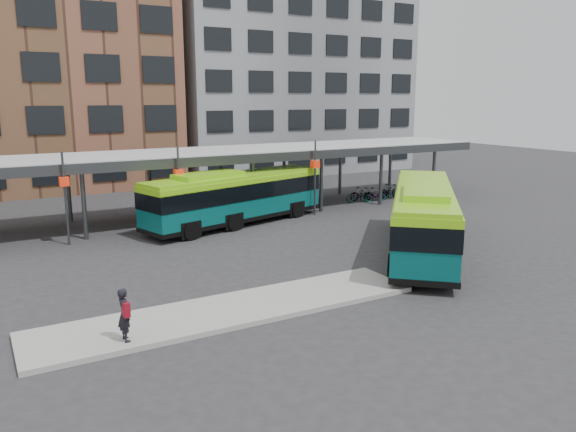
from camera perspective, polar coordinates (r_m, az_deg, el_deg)
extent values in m
plane|color=#28282B|center=(25.23, 3.00, -5.26)|extent=(120.00, 120.00, 0.00)
cube|color=gray|center=(20.23, -5.69, -9.48)|extent=(14.00, 3.00, 0.18)
cube|color=#999B9E|center=(35.89, -8.26, 6.32)|extent=(40.00, 6.00, 0.35)
cube|color=#383A3D|center=(33.15, -6.33, 5.65)|extent=(40.00, 0.15, 0.55)
cylinder|color=#383A3D|center=(31.66, -20.02, 1.12)|extent=(0.24, 0.24, 3.80)
cylinder|color=#383A3D|center=(36.53, -21.39, 2.39)|extent=(0.24, 0.24, 3.80)
cylinder|color=#383A3D|center=(32.83, -11.41, 1.98)|extent=(0.24, 0.24, 3.80)
cylinder|color=#383A3D|center=(37.55, -13.84, 3.11)|extent=(0.24, 0.24, 3.80)
cylinder|color=#383A3D|center=(34.69, -3.56, 2.73)|extent=(0.24, 0.24, 3.80)
cylinder|color=#383A3D|center=(39.19, -6.79, 3.74)|extent=(0.24, 0.24, 3.80)
cylinder|color=#383A3D|center=(37.14, 3.39, 3.34)|extent=(0.24, 0.24, 3.80)
cylinder|color=#383A3D|center=(41.37, -0.39, 4.26)|extent=(0.24, 0.24, 3.80)
cylinder|color=#383A3D|center=(40.06, 9.41, 3.84)|extent=(0.24, 0.24, 3.80)
cylinder|color=#383A3D|center=(44.01, 5.31, 4.67)|extent=(0.24, 0.24, 3.80)
cylinder|color=#383A3D|center=(43.36, 14.57, 4.23)|extent=(0.24, 0.24, 3.80)
cylinder|color=#383A3D|center=(47.04, 10.33, 5.00)|extent=(0.24, 0.24, 3.80)
cylinder|color=#383A3D|center=(30.65, -21.66, 1.61)|extent=(0.12, 0.12, 4.80)
cube|color=red|center=(30.51, -21.79, 3.27)|extent=(0.45, 0.45, 0.45)
cylinder|color=#383A3D|center=(32.00, -11.00, 2.65)|extent=(0.12, 0.12, 4.80)
cube|color=red|center=(31.87, -11.06, 4.25)|extent=(0.45, 0.45, 0.45)
cylinder|color=#383A3D|center=(35.86, 2.76, 3.85)|extent=(0.12, 0.12, 4.80)
cube|color=red|center=(35.74, 2.77, 5.28)|extent=(0.45, 0.45, 0.45)
cube|color=brown|center=(52.46, -27.22, 14.58)|extent=(26.00, 14.00, 22.00)
cube|color=slate|center=(59.84, -0.63, 14.42)|extent=(24.00, 14.00, 20.00)
cube|color=#074D4D|center=(28.00, 13.56, -0.26)|extent=(10.47, 11.19, 2.64)
cube|color=black|center=(27.90, 13.61, 0.80)|extent=(10.56, 11.27, 1.00)
cube|color=#7AC213|center=(27.74, 13.70, 2.62)|extent=(10.40, 11.12, 0.21)
cube|color=#7AC213|center=(25.62, 13.81, 2.34)|extent=(4.25, 4.42, 0.37)
cube|color=black|center=(28.27, 13.44, -2.63)|extent=(10.56, 11.28, 0.25)
cylinder|color=black|center=(32.43, 15.62, -0.82)|extent=(0.94, 1.00, 1.06)
cylinder|color=black|center=(32.38, 11.07, -0.62)|extent=(0.94, 1.00, 1.06)
cylinder|color=black|center=(27.10, 16.21, -3.35)|extent=(0.94, 1.00, 1.06)
cylinder|color=black|center=(27.03, 10.74, -3.11)|extent=(0.94, 1.00, 1.06)
cylinder|color=black|center=(24.06, 16.66, -5.31)|extent=(0.94, 1.00, 1.06)
cylinder|color=black|center=(23.98, 10.49, -5.05)|extent=(0.94, 1.00, 1.06)
cube|color=#074D4D|center=(33.48, -5.29, 1.82)|extent=(12.14, 5.59, 2.48)
cube|color=black|center=(33.39, -5.31, 2.66)|extent=(12.21, 5.66, 0.94)
cube|color=#7AC213|center=(33.27, -5.33, 4.09)|extent=(12.12, 5.49, 0.20)
cube|color=#7AC213|center=(32.01, -8.07, 4.07)|extent=(4.31, 2.79, 0.35)
cube|color=black|center=(33.69, -5.25, -0.06)|extent=(12.22, 5.66, 0.24)
cylinder|color=black|center=(35.48, 0.92, 0.65)|extent=(1.04, 0.55, 0.99)
cylinder|color=black|center=(37.16, -1.77, 1.17)|extent=(1.04, 0.55, 0.99)
cylinder|color=black|center=(32.03, -5.49, -0.64)|extent=(1.04, 0.55, 0.99)
cylinder|color=black|center=(33.89, -8.11, -0.01)|extent=(1.04, 0.55, 0.99)
cylinder|color=black|center=(30.27, -9.82, -1.51)|extent=(1.04, 0.55, 0.99)
cylinder|color=black|center=(32.23, -12.33, -0.79)|extent=(1.04, 0.55, 0.99)
imported|color=black|center=(17.96, -16.27, -9.59)|extent=(0.44, 0.64, 1.68)
cube|color=maroon|center=(17.72, -16.14, -9.11)|extent=(0.20, 0.32, 0.45)
imported|color=slate|center=(41.04, 7.00, 2.05)|extent=(1.75, 0.75, 0.90)
imported|color=slate|center=(41.52, 7.46, 2.23)|extent=(1.74, 1.01, 1.01)
imported|color=slate|center=(41.44, 8.88, 2.10)|extent=(1.79, 0.89, 0.90)
imported|color=slate|center=(41.55, 8.90, 2.20)|extent=(1.74, 0.97, 1.01)
imported|color=slate|center=(42.56, 9.87, 2.32)|extent=(1.82, 1.06, 0.90)
imported|color=slate|center=(43.15, 10.30, 2.54)|extent=(1.81, 0.90, 1.04)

